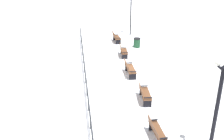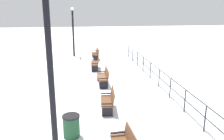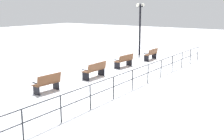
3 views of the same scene
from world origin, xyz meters
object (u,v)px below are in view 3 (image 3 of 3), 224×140
object	(u,v)px
bench_third	(95,70)
bench_fourth	(47,83)
lamppost_near	(140,22)
bench_nearest	(151,54)
bench_second	(124,61)

from	to	relation	value
bench_third	bench_fourth	bearing A→B (deg)	87.24
bench_third	lamppost_near	distance (m)	8.82
lamppost_near	bench_third	bearing A→B (deg)	102.05
bench_nearest	lamppost_near	bearing A→B (deg)	-40.49
bench_third	lamppost_near	xyz separation A→B (m)	(1.78, -8.34, 2.28)
bench_third	bench_nearest	bearing A→B (deg)	-90.81
bench_second	bench_fourth	size ratio (longest dim) A/B	1.13
lamppost_near	bench_nearest	bearing A→B (deg)	141.75
bench_third	bench_fourth	distance (m)	3.45
bench_fourth	lamppost_near	xyz separation A→B (m)	(1.63, -11.78, 2.31)
bench_nearest	bench_third	xyz separation A→B (m)	(0.07, 6.88, 0.01)
bench_third	lamppost_near	world-z (taller)	lamppost_near
bench_second	bench_fourth	distance (m)	6.88
bench_nearest	bench_fourth	world-z (taller)	bench_fourth
bench_nearest	lamppost_near	xyz separation A→B (m)	(1.85, -1.46, 2.29)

